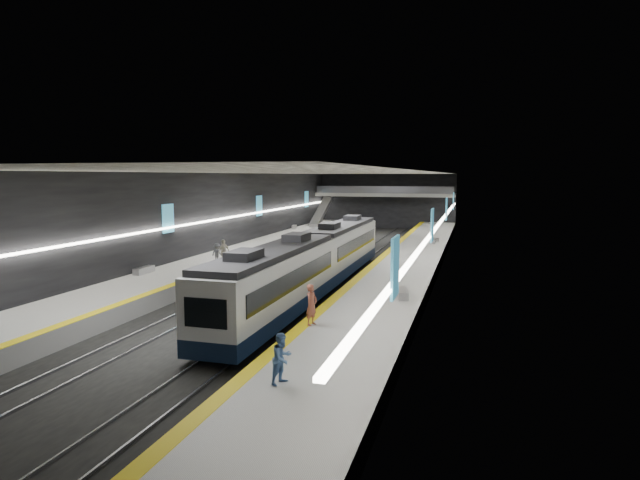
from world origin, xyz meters
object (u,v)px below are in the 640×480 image
(train, at_px, (315,260))
(bench_right_near, at_px, (403,294))
(bench_right_far, at_px, (434,241))
(bench_left_far, at_px, (294,227))
(bench_left_near, at_px, (144,270))
(escalator, at_px, (321,211))
(passenger_right_a, at_px, (312,305))
(passenger_left_b, at_px, (217,253))
(passenger_right_b, at_px, (282,359))
(passenger_left_a, at_px, (224,252))

(train, bearing_deg, bench_right_near, -33.79)
(train, relative_size, bench_right_far, 17.37)
(bench_left_far, bearing_deg, bench_left_near, -103.27)
(escalator, bearing_deg, train, -74.61)
(passenger_right_a, height_order, passenger_left_b, passenger_right_a)
(escalator, xyz_separation_m, passenger_right_b, (14.25, -54.12, -1.06))
(passenger_right_a, bearing_deg, passenger_left_b, 55.32)
(passenger_right_a, relative_size, passenger_left_a, 1.00)
(bench_right_near, height_order, passenger_left_a, passenger_left_a)
(bench_right_near, relative_size, bench_right_far, 1.09)
(train, relative_size, passenger_left_a, 15.98)
(escalator, xyz_separation_m, bench_left_far, (-2.00, -5.54, -1.68))
(passenger_right_a, relative_size, passenger_left_b, 1.23)
(passenger_left_a, bearing_deg, passenger_right_b, 49.15)
(bench_left_far, distance_m, passenger_left_b, 27.38)
(bench_left_near, xyz_separation_m, passenger_right_a, (14.96, -9.08, 0.71))
(escalator, bearing_deg, passenger_left_b, -88.22)
(passenger_right_a, bearing_deg, passenger_left_a, 54.10)
(bench_right_far, bearing_deg, passenger_right_b, -83.79)
(bench_left_near, relative_size, passenger_left_b, 1.23)
(escalator, bearing_deg, bench_left_far, -109.83)
(bench_left_near, height_order, passenger_left_a, passenger_left_a)
(escalator, bearing_deg, bench_right_far, -43.19)
(train, distance_m, bench_left_near, 12.00)
(bench_left_near, xyz_separation_m, passenger_right_b, (16.06, -15.90, 0.61))
(bench_right_near, distance_m, passenger_left_b, 17.30)
(passenger_left_a, bearing_deg, bench_left_far, -153.90)
(bench_right_near, bearing_deg, escalator, 101.59)
(passenger_left_b, bearing_deg, train, 171.56)
(train, xyz_separation_m, bench_left_far, (-12.00, 30.78, -0.97))
(escalator, bearing_deg, bench_left_near, -92.71)
(passenger_right_a, xyz_separation_m, passenger_left_b, (-12.13, 14.55, -0.17))
(bench_left_far, xyz_separation_m, passenger_right_a, (15.15, -41.76, 0.71))
(escalator, height_order, bench_right_far, escalator)
(bench_left_near, bearing_deg, bench_right_near, -6.99)
(bench_left_near, bearing_deg, escalator, 87.78)
(escalator, distance_m, passenger_right_a, 49.10)
(train, distance_m, passenger_left_b, 9.68)
(passenger_right_b, bearing_deg, passenger_left_a, 51.84)
(passenger_right_b, bearing_deg, bench_right_far, 18.15)
(train, distance_m, escalator, 37.68)
(bench_left_near, distance_m, passenger_left_a, 6.38)
(passenger_right_b, bearing_deg, bench_left_near, 66.43)
(train, distance_m, passenger_right_a, 11.42)
(bench_left_far, relative_size, passenger_left_a, 0.97)
(train, distance_m, passenger_right_b, 18.30)
(bench_left_near, distance_m, passenger_right_a, 17.51)
(passenger_right_a, relative_size, passenger_right_b, 1.11)
(escalator, xyz_separation_m, bench_right_near, (16.42, -40.62, -1.67))
(train, bearing_deg, escalator, 105.39)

